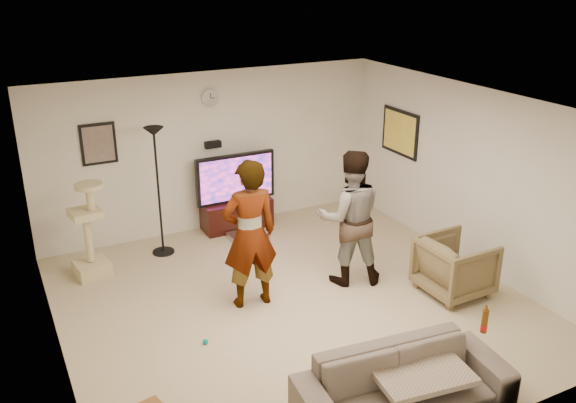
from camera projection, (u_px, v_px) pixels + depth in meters
name	position (u px, v px, depth m)	size (l,w,h in m)	color
floor	(293.00, 303.00, 7.73)	(5.50, 5.50, 0.02)	tan
ceiling	(294.00, 106.00, 6.81)	(5.50, 5.50, 0.02)	white
wall_back	(212.00, 152.00, 9.55)	(5.50, 0.04, 2.50)	beige
wall_front	(449.00, 325.00, 4.99)	(5.50, 0.04, 2.50)	beige
wall_left	(49.00, 259.00, 6.10)	(0.04, 5.50, 2.50)	beige
wall_right	(470.00, 177.00, 8.43)	(0.04, 5.50, 2.50)	beige
wall_clock	(210.00, 98.00, 9.21)	(0.26, 0.26, 0.04)	silver
wall_speaker	(213.00, 145.00, 9.45)	(0.25, 0.10, 0.10)	black
picture_back	(98.00, 144.00, 8.69)	(0.42, 0.03, 0.52)	#695950
picture_right	(400.00, 132.00, 9.66)	(0.03, 0.78, 0.62)	gold
tv_stand	(237.00, 214.00, 9.84)	(1.11, 0.45, 0.46)	black
console_box	(241.00, 235.00, 9.54)	(0.40, 0.30, 0.07)	silver
tv	(236.00, 178.00, 9.61)	(1.30, 0.08, 0.77)	black
tv_screen	(237.00, 179.00, 9.58)	(1.19, 0.01, 0.68)	#EF3481
floor_lamp	(159.00, 192.00, 8.72)	(0.32, 0.32, 1.90)	black
cat_tree	(87.00, 230.00, 8.17)	(0.43, 0.43, 1.34)	#C4B582
person_left	(250.00, 234.00, 7.38)	(0.69, 0.45, 1.89)	#999AAF
person_right	(350.00, 218.00, 7.95)	(0.89, 0.69, 1.82)	#36428F
sofa	(404.00, 385.00, 5.76)	(2.05, 0.80, 0.60)	#63554B
throw_blanket	(419.00, 370.00, 5.79)	(0.90, 0.70, 0.06)	tan
beer_bottle	(485.00, 321.00, 6.01)	(0.06, 0.06, 0.25)	#603409
armchair	(455.00, 266.00, 7.84)	(0.81, 0.83, 0.75)	brown
toy_ball	(205.00, 342.00, 6.88)	(0.06, 0.06, 0.06)	#00897A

